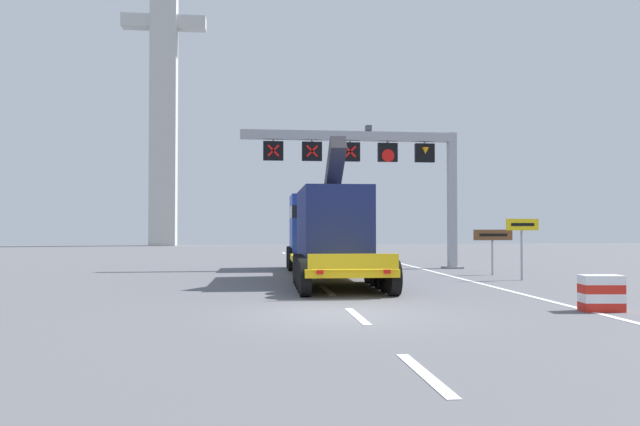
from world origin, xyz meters
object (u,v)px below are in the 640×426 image
exit_sign_yellow (522,234)px  crash_barrier_striped (601,293)px  heavy_haul_truck_yellow (325,229)px  overhead_lane_gantry (378,158)px  tourist_info_sign_brown (493,240)px  bridge_pylon_distant (164,62)px

exit_sign_yellow → crash_barrier_striped: bearing=-102.5°
exit_sign_yellow → crash_barrier_striped: 8.70m
heavy_haul_truck_yellow → crash_barrier_striped: 12.65m
overhead_lane_gantry → tourist_info_sign_brown: 7.16m
exit_sign_yellow → tourist_info_sign_brown: (-0.12, 2.60, -0.27)m
bridge_pylon_distant → exit_sign_yellow: bearing=-65.5°
crash_barrier_striped → tourist_info_sign_brown: bearing=81.0°
heavy_haul_truck_yellow → exit_sign_yellow: heavy_haul_truck_yellow is taller
tourist_info_sign_brown → overhead_lane_gantry: bearing=134.7°
bridge_pylon_distant → tourist_info_sign_brown: bearing=-64.3°
overhead_lane_gantry → heavy_haul_truck_yellow: 6.14m
overhead_lane_gantry → bridge_pylon_distant: size_ratio=0.28×
crash_barrier_striped → bridge_pylon_distant: bridge_pylon_distant is taller
heavy_haul_truck_yellow → crash_barrier_striped: size_ratio=13.49×
tourist_info_sign_brown → crash_barrier_striped: size_ratio=1.88×
overhead_lane_gantry → crash_barrier_striped: (2.45, -15.22, -5.06)m
heavy_haul_truck_yellow → exit_sign_yellow: (7.42, -2.87, -0.19)m
bridge_pylon_distant → overhead_lane_gantry: bearing=-67.1°
heavy_haul_truck_yellow → exit_sign_yellow: size_ratio=5.86×
tourist_info_sign_brown → bridge_pylon_distant: (-20.02, 41.66, 18.51)m
crash_barrier_striped → heavy_haul_truck_yellow: bearing=116.3°
tourist_info_sign_brown → crash_barrier_striped: tourist_info_sign_brown is taller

